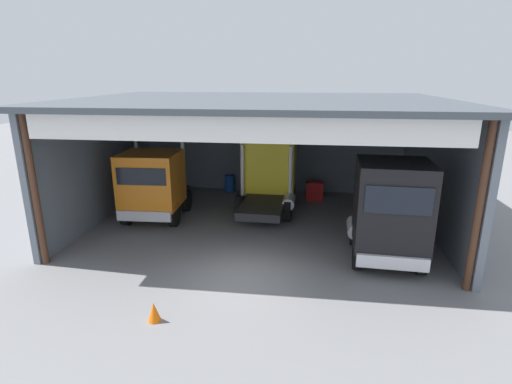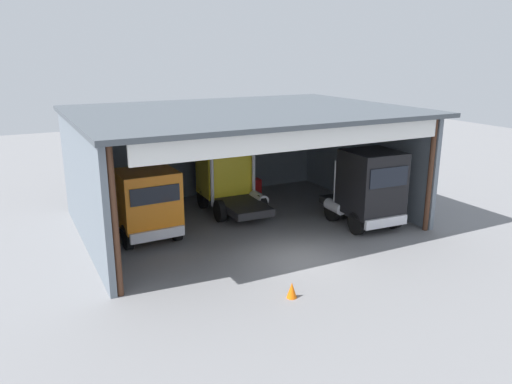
# 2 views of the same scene
# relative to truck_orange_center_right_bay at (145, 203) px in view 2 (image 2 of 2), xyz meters

# --- Properties ---
(ground_plane) EXTENTS (80.00, 80.00, 0.00)m
(ground_plane) POSITION_rel_truck_orange_center_right_bay_xyz_m (4.88, -4.97, -1.72)
(ground_plane) COLOR slate
(ground_plane) RESTS_ON ground
(workshop_shed) EXTENTS (15.41, 11.59, 5.57)m
(workshop_shed) POSITION_rel_truck_orange_center_right_bay_xyz_m (4.88, 1.35, 2.17)
(workshop_shed) COLOR slate
(workshop_shed) RESTS_ON ground
(truck_orange_center_right_bay) EXTENTS (2.75, 4.50, 3.58)m
(truck_orange_center_right_bay) POSITION_rel_truck_orange_center_right_bay_xyz_m (0.00, 0.00, 0.00)
(truck_orange_center_right_bay) COLOR orange
(truck_orange_center_right_bay) RESTS_ON ground
(truck_yellow_center_bay) EXTENTS (2.76, 5.18, 3.48)m
(truck_yellow_center_bay) POSITION_rel_truck_orange_center_right_bay_xyz_m (5.06, 2.37, 0.06)
(truck_yellow_center_bay) COLOR yellow
(truck_yellow_center_bay) RESTS_ON ground
(truck_black_center_left_bay) EXTENTS (2.63, 4.53, 3.74)m
(truck_black_center_left_bay) POSITION_rel_truck_orange_center_right_bay_xyz_m (9.83, -3.17, 0.25)
(truck_black_center_left_bay) COLOR black
(truck_black_center_left_bay) RESTS_ON ground
(oil_drum) EXTENTS (0.58, 0.58, 0.93)m
(oil_drum) POSITION_rel_truck_orange_center_right_bay_xyz_m (2.50, 5.20, -1.26)
(oil_drum) COLOR #194CB2
(oil_drum) RESTS_ON ground
(tool_cart) EXTENTS (0.90, 0.60, 1.00)m
(tool_cart) POSITION_rel_truck_orange_center_right_bay_xyz_m (7.37, 4.07, -1.22)
(tool_cart) COLOR red
(tool_cart) RESTS_ON ground
(traffic_cone) EXTENTS (0.36, 0.36, 0.56)m
(traffic_cone) POSITION_rel_truck_orange_center_right_bay_xyz_m (2.92, -7.70, -1.44)
(traffic_cone) COLOR orange
(traffic_cone) RESTS_ON ground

